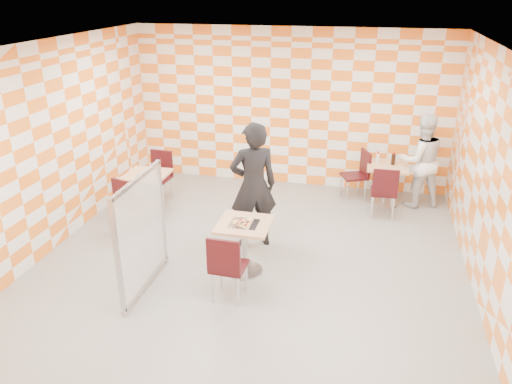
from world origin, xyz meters
TOP-DOWN VIEW (x-y plane):
  - room_shell at (0.00, 0.54)m, footprint 7.00×7.00m
  - main_table at (-0.03, 0.05)m, footprint 0.70×0.70m
  - second_table at (1.88, 2.83)m, footprint 0.70×0.70m
  - empty_table at (-2.09, 1.48)m, footprint 0.70×0.70m
  - chair_main_front at (-0.07, -0.68)m, footprint 0.44×0.45m
  - chair_second_front at (1.83, 2.20)m, footprint 0.43×0.44m
  - chair_second_side at (1.39, 2.98)m, footprint 0.56×0.56m
  - chair_empty_near at (-2.10, 0.82)m, footprint 0.52×0.53m
  - chair_empty_far at (-2.13, 2.12)m, footprint 0.45×0.45m
  - partition at (-1.20, -0.60)m, footprint 0.08×1.38m
  - man_dark at (-0.09, 0.86)m, footprint 0.83×0.71m
  - man_white at (2.43, 2.94)m, footprint 0.97×0.85m
  - pizza_on_foil at (-0.03, 0.03)m, footprint 0.40×0.40m
  - sport_bottle at (1.70, 2.95)m, footprint 0.06×0.06m
  - soda_bottle at (1.96, 2.88)m, footprint 0.07×0.07m

SIDE VIEW (x-z plane):
  - main_table at x=-0.03m, z-range 0.13..0.88m
  - second_table at x=1.88m, z-range 0.13..0.88m
  - empty_table at x=-2.09m, z-range 0.13..0.88m
  - chair_main_front at x=-0.07m, z-range 0.08..1.01m
  - chair_second_front at x=1.83m, z-range 0.08..1.01m
  - chair_second_side at x=1.39m, z-range 0.08..1.01m
  - chair_empty_near at x=-2.10m, z-range 0.08..1.01m
  - chair_empty_far at x=-2.13m, z-range 0.08..1.01m
  - pizza_on_foil at x=-0.03m, z-range 0.74..0.79m
  - partition at x=-1.20m, z-range 0.02..1.57m
  - man_white at x=2.43m, z-range 0.00..1.68m
  - sport_bottle at x=1.70m, z-range 0.74..0.94m
  - soda_bottle at x=1.96m, z-range 0.74..0.97m
  - man_dark at x=-0.09m, z-range 0.00..1.92m
  - room_shell at x=0.00m, z-range -2.00..5.00m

